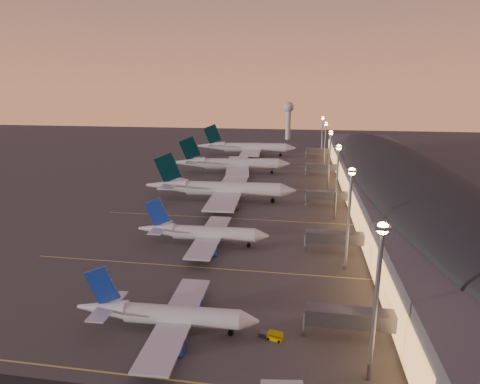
# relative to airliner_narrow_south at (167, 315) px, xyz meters

# --- Properties ---
(ground) EXTENTS (700.00, 700.00, 0.00)m
(ground) POSITION_rel_airliner_narrow_south_xyz_m (-0.64, 32.41, -3.22)
(ground) COLOR #403E3B
(airliner_narrow_south) EXTENTS (34.77, 31.01, 12.44)m
(airliner_narrow_south) POSITION_rel_airliner_narrow_south_xyz_m (0.00, 0.00, 0.00)
(airliner_narrow_south) COLOR silver
(airliner_narrow_south) RESTS_ON ground
(airliner_narrow_north) EXTENTS (38.33, 34.15, 13.73)m
(airliner_narrow_north) POSITION_rel_airliner_narrow_south_xyz_m (-3.83, 42.37, 0.33)
(airliner_narrow_north) COLOR silver
(airliner_narrow_north) RESTS_ON ground
(airliner_wide_near) EXTENTS (60.59, 55.18, 19.40)m
(airliner_wide_near) POSITION_rel_airliner_narrow_south_xyz_m (-8.44, 88.59, 1.78)
(airliner_wide_near) COLOR silver
(airliner_wide_near) RESTS_ON ground
(airliner_wide_mid) EXTENTS (62.13, 57.19, 19.90)m
(airliner_wide_mid) POSITION_rel_airliner_narrow_south_xyz_m (-13.66, 141.67, 1.91)
(airliner_wide_mid) COLOR silver
(airliner_wide_mid) RESTS_ON ground
(airliner_wide_far) EXTENTS (65.58, 59.86, 20.98)m
(airliner_wide_far) POSITION_rel_airliner_narrow_south_xyz_m (-14.01, 200.19, 2.18)
(airliner_wide_far) COLOR silver
(airliner_wide_far) RESTS_ON ground
(terminal_building) EXTENTS (56.35, 255.00, 17.46)m
(terminal_building) POSITION_rel_airliner_narrow_south_xyz_m (61.20, 104.88, 5.56)
(terminal_building) COLOR #525257
(terminal_building) RESTS_ON ground
(light_masts) EXTENTS (2.20, 217.20, 25.90)m
(light_masts) POSITION_rel_airliner_narrow_south_xyz_m (35.36, 97.41, 14.34)
(light_masts) COLOR gray
(light_masts) RESTS_ON ground
(radar_tower) EXTENTS (9.00, 9.00, 32.50)m
(radar_tower) POSITION_rel_airliner_narrow_south_xyz_m (9.36, 292.41, 18.66)
(radar_tower) COLOR silver
(radar_tower) RESTS_ON ground
(lane_markings) EXTENTS (90.00, 180.36, 0.00)m
(lane_markings) POSITION_rel_airliner_narrow_south_xyz_m (-0.64, 72.41, -3.21)
(lane_markings) COLOR #D8C659
(lane_markings) RESTS_ON ground
(baggage_tug_a) EXTENTS (4.39, 2.55, 1.23)m
(baggage_tug_a) POSITION_rel_airliner_narrow_south_xyz_m (19.63, 0.66, -2.65)
(baggage_tug_a) COLOR #C69D00
(baggage_tug_a) RESTS_ON ground
(baggage_tug_b) EXTENTS (3.90, 1.82, 1.14)m
(baggage_tug_b) POSITION_rel_airliner_narrow_south_xyz_m (34.65, 9.84, -2.69)
(baggage_tug_b) COLOR #C69D00
(baggage_tug_b) RESTS_ON ground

